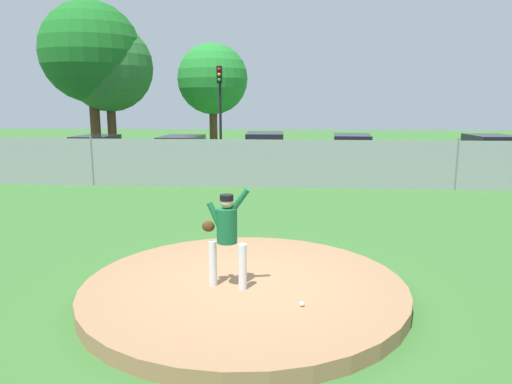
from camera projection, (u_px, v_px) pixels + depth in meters
The scene contains 16 objects.
ground_plane at pixel (264, 212), 13.70m from camera, with size 80.00×80.00×0.00m, color #386B2D.
asphalt_strip at pixel (274, 170), 22.03m from camera, with size 44.00×7.00×0.01m, color #2B2B2D.
pitchers_mound at pixel (244, 289), 7.80m from camera, with size 5.25×5.25×0.24m, color #99704C.
pitcher_youth at pixel (226, 231), 7.41m from camera, with size 0.77×0.32×1.62m.
baseball at pixel (302, 304), 6.87m from camera, with size 0.07×0.07×0.07m, color white.
chainlink_fence at pixel (270, 164), 17.45m from camera, with size 33.44×0.07×1.87m.
parked_car_charcoal at pixel (489, 154), 21.59m from camera, with size 2.12×4.41×1.64m.
parked_car_silver at pixel (182, 154), 21.82m from camera, with size 2.10×4.50×1.58m.
parked_car_burgundy at pixel (96, 153), 22.35m from camera, with size 1.98×4.27×1.56m.
parked_car_navy at pixel (351, 153), 21.91m from camera, with size 2.10×4.49×1.64m.
parked_car_slate at pixel (265, 152), 22.10m from camera, with size 1.94×4.40×1.72m.
traffic_cone_orange at pixel (449, 176), 18.72m from camera, with size 0.40×0.40×0.55m.
traffic_light_near at pixel (220, 96), 25.72m from camera, with size 0.28×0.46×4.98m.
tree_tall_centre at pixel (91, 52), 28.10m from camera, with size 5.89×5.89×8.93m.
tree_leaning_west at pixel (109, 68), 28.70m from camera, with size 5.28×5.28×7.77m.
tree_slender_far at pixel (213, 79), 31.70m from camera, with size 4.66×4.66×6.92m.
Camera 1 is at (0.70, -7.33, 3.16)m, focal length 33.45 mm.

